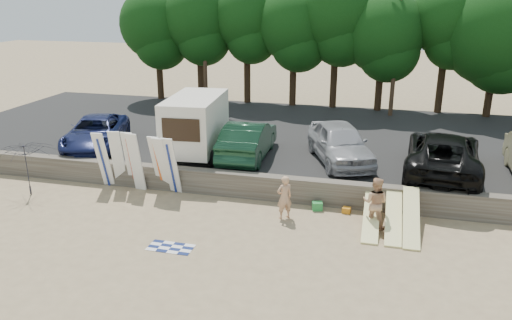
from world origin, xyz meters
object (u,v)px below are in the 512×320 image
object	(u,v)px
car_3	(443,153)
beachgoer_b	(375,203)
box_trailer	(195,123)
car_0	(96,132)
beach_umbrella	(28,169)
car_1	(248,140)
beachgoer_a	(284,197)
cooler	(317,206)
car_2	(340,143)

from	to	relation	value
car_3	beachgoer_b	bearing A→B (deg)	65.05
box_trailer	car_0	distance (m)	5.26
car_0	car_3	size ratio (longest dim) A/B	0.86
beach_umbrella	car_1	bearing A→B (deg)	30.99
box_trailer	beachgoer_b	bearing A→B (deg)	-31.86
car_3	beach_umbrella	xyz separation A→B (m)	(-16.46, -4.80, -0.45)
beachgoer_a	cooler	size ratio (longest dim) A/B	4.37
car_1	beachgoer_a	size ratio (longest dim) A/B	3.09
beachgoer_b	car_1	bearing A→B (deg)	-24.81
box_trailer	beachgoer_a	xyz separation A→B (m)	(5.03, -4.30, -1.42)
beachgoer_b	cooler	world-z (taller)	beachgoer_b
car_2	car_3	world-z (taller)	car_2
car_0	car_1	bearing A→B (deg)	-15.29
car_2	beach_umbrella	xyz separation A→B (m)	(-12.14, -5.26, -0.46)
beachgoer_a	beach_umbrella	distance (m)	10.63
box_trailer	beach_umbrella	xyz separation A→B (m)	(-5.59, -4.58, -1.13)
cooler	car_0	bearing A→B (deg)	149.69
beachgoer_a	cooler	distance (m)	1.64
beachgoer_b	car_2	bearing A→B (deg)	-58.25
car_2	car_3	size ratio (longest dim) A/B	0.82
box_trailer	car_3	distance (m)	10.89
car_1	cooler	size ratio (longest dim) A/B	13.50
car_3	cooler	bearing A→B (deg)	41.95
car_1	beachgoer_b	distance (m)	7.36
car_0	car_3	world-z (taller)	car_3
car_1	beach_umbrella	bearing A→B (deg)	28.94
car_2	beachgoer_a	bearing A→B (deg)	-128.77
car_0	cooler	size ratio (longest dim) A/B	14.07
box_trailer	cooler	distance (m)	7.25
car_1	beachgoer_b	size ratio (longest dim) A/B	2.76
car_2	beach_umbrella	size ratio (longest dim) A/B	2.08
box_trailer	beachgoer_b	size ratio (longest dim) A/B	2.44
car_2	beach_umbrella	world-z (taller)	car_2
beach_umbrella	car_2	bearing A→B (deg)	23.42
box_trailer	beachgoer_a	bearing A→B (deg)	-45.41
beachgoer_a	cooler	world-z (taller)	beachgoer_a
car_1	car_2	size ratio (longest dim) A/B	1.00
car_0	beach_umbrella	size ratio (longest dim) A/B	2.16
car_3	beachgoer_b	world-z (taller)	car_3
car_2	car_0	bearing A→B (deg)	161.67
cooler	beachgoer_a	bearing A→B (deg)	-151.21
car_1	beachgoer_a	distance (m)	5.28
box_trailer	beach_umbrella	distance (m)	7.32
beachgoer_a	car_2	bearing A→B (deg)	-143.67
cooler	car_2	bearing A→B (deg)	69.54
beach_umbrella	beachgoer_a	bearing A→B (deg)	1.52
beachgoer_a	beach_umbrella	world-z (taller)	beach_umbrella
box_trailer	cooler	size ratio (longest dim) A/B	11.90
car_0	beachgoer_a	size ratio (longest dim) A/B	3.22
car_1	beach_umbrella	xyz separation A→B (m)	(-8.02, -4.82, -0.43)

